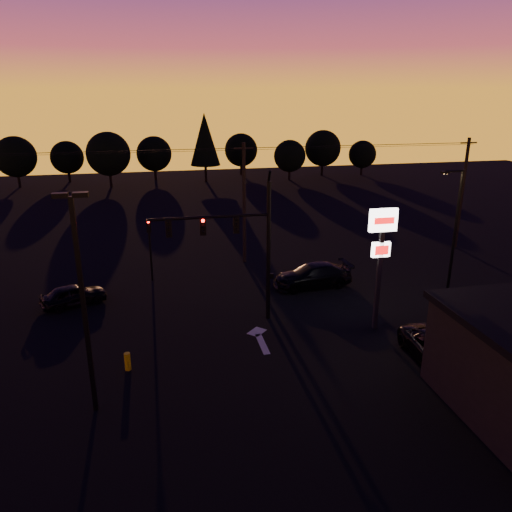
{
  "coord_description": "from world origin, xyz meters",
  "views": [
    {
      "loc": [
        -4.61,
        -21.62,
        12.69
      ],
      "look_at": [
        1.0,
        5.0,
        3.5
      ],
      "focal_mm": 35.0,
      "sensor_mm": 36.0,
      "label": 1
    }
  ],
  "objects": [
    {
      "name": "ground",
      "position": [
        0.0,
        0.0,
        0.0
      ],
      "size": [
        120.0,
        120.0,
        0.0
      ],
      "primitive_type": "plane",
      "color": "black",
      "rests_on": "ground"
    },
    {
      "name": "car_left",
      "position": [
        -9.75,
        8.22,
        0.66
      ],
      "size": [
        4.19,
        2.96,
        1.32
      ],
      "primitive_type": "imported",
      "rotation": [
        0.0,
        0.0,
        1.97
      ],
      "color": "black",
      "rests_on": "ground"
    },
    {
      "name": "streetlight",
      "position": [
        13.91,
        5.5,
        4.42
      ],
      "size": [
        1.55,
        0.35,
        8.0
      ],
      "color": "black",
      "rests_on": "ground"
    },
    {
      "name": "suv_parked",
      "position": [
        8.41,
        -2.64,
        0.7
      ],
      "size": [
        2.6,
        5.17,
        1.4
      ],
      "primitive_type": "imported",
      "rotation": [
        0.0,
        0.0,
        -0.05
      ],
      "color": "black",
      "rests_on": "ground"
    },
    {
      "name": "secondary_signal",
      "position": [
        -5.0,
        11.49,
        2.86
      ],
      "size": [
        0.3,
        0.31,
        4.35
      ],
      "color": "black",
      "rests_on": "ground"
    },
    {
      "name": "lane_arrow",
      "position": [
        0.5,
        1.67,
        0.01
      ],
      "size": [
        1.2,
        3.1,
        0.01
      ],
      "color": "beige",
      "rests_on": "ground"
    },
    {
      "name": "tree_0",
      "position": [
        -22.0,
        50.0,
        4.06
      ],
      "size": [
        5.36,
        5.36,
        6.74
      ],
      "color": "black",
      "rests_on": "ground"
    },
    {
      "name": "utility_pole_1",
      "position": [
        2.0,
        14.0,
        4.59
      ],
      "size": [
        1.4,
        0.26,
        9.0
      ],
      "color": "black",
      "rests_on": "ground"
    },
    {
      "name": "utility_pole_2",
      "position": [
        20.0,
        14.0,
        4.59
      ],
      "size": [
        1.4,
        0.26,
        9.0
      ],
      "color": "black",
      "rests_on": "ground"
    },
    {
      "name": "tree_3",
      "position": [
        -4.0,
        52.0,
        3.75
      ],
      "size": [
        4.95,
        4.95,
        6.22
      ],
      "color": "black",
      "rests_on": "ground"
    },
    {
      "name": "tree_5",
      "position": [
        9.0,
        54.0,
        3.75
      ],
      "size": [
        4.95,
        4.95,
        6.22
      ],
      "color": "black",
      "rests_on": "ground"
    },
    {
      "name": "tree_7",
      "position": [
        21.0,
        51.0,
        4.06
      ],
      "size": [
        5.36,
        5.36,
        6.74
      ],
      "color": "black",
      "rests_on": "ground"
    },
    {
      "name": "pylon_sign",
      "position": [
        7.0,
        1.5,
        4.91
      ],
      "size": [
        1.5,
        0.28,
        6.8
      ],
      "color": "black",
      "rests_on": "ground"
    },
    {
      "name": "tree_4",
      "position": [
        3.0,
        49.0,
        5.93
      ],
      "size": [
        4.18,
        4.18,
        9.5
      ],
      "color": "black",
      "rests_on": "ground"
    },
    {
      "name": "car_right",
      "position": [
        5.53,
        8.13,
        0.77
      ],
      "size": [
        5.47,
        2.57,
        1.54
      ],
      "primitive_type": "imported",
      "rotation": [
        0.0,
        0.0,
        -1.49
      ],
      "color": "black",
      "rests_on": "ground"
    },
    {
      "name": "power_wires",
      "position": [
        2.0,
        14.0,
        8.57
      ],
      "size": [
        36.0,
        1.22,
        0.07
      ],
      "color": "black",
      "rests_on": "ground"
    },
    {
      "name": "tree_2",
      "position": [
        -10.0,
        48.0,
        4.37
      ],
      "size": [
        5.77,
        5.78,
        7.26
      ],
      "color": "black",
      "rests_on": "ground"
    },
    {
      "name": "tree_8",
      "position": [
        27.0,
        50.0,
        3.12
      ],
      "size": [
        4.12,
        4.12,
        5.19
      ],
      "color": "black",
      "rests_on": "ground"
    },
    {
      "name": "tree_6",
      "position": [
        15.0,
        48.0,
        3.43
      ],
      "size": [
        4.54,
        4.54,
        5.71
      ],
      "color": "black",
      "rests_on": "ground"
    },
    {
      "name": "parking_lot_light",
      "position": [
        -7.5,
        -3.0,
        5.27
      ],
      "size": [
        1.25,
        0.3,
        9.14
      ],
      "color": "black",
      "rests_on": "ground"
    },
    {
      "name": "bollard",
      "position": [
        -6.28,
        -0.12,
        0.44
      ],
      "size": [
        0.29,
        0.29,
        0.88
      ],
      "primitive_type": "cylinder",
      "color": "#D5C409",
      "rests_on": "ground"
    },
    {
      "name": "tree_1",
      "position": [
        -16.0,
        53.0,
        3.43
      ],
      "size": [
        4.54,
        4.54,
        5.71
      ],
      "color": "black",
      "rests_on": "ground"
    },
    {
      "name": "traffic_signal_mast",
      "position": [
        -0.1,
        3.99,
        4.94
      ],
      "size": [
        6.79,
        0.52,
        8.58
      ],
      "color": "black",
      "rests_on": "ground"
    }
  ]
}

